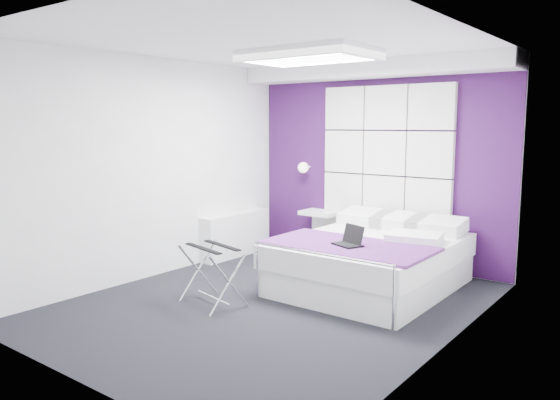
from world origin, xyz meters
The scene contains 15 objects.
floor centered at (0.00, 0.00, 0.00)m, with size 4.40×4.40×0.00m, color black.
ceiling centered at (0.00, 0.00, 2.60)m, with size 4.40×4.40×0.00m, color white.
wall_back centered at (0.00, 2.20, 1.30)m, with size 3.60×3.60×0.00m, color silver.
wall_left centered at (-1.80, 0.00, 1.30)m, with size 4.40×4.40×0.00m, color silver.
wall_right centered at (1.80, 0.00, 1.30)m, with size 4.40×4.40×0.00m, color silver.
accent_wall centered at (0.00, 2.19, 1.30)m, with size 3.58×0.02×2.58m, color #330E3F.
soffit centered at (0.00, 1.95, 2.50)m, with size 3.58×0.50×0.20m, color white.
headboard centered at (0.15, 2.14, 1.17)m, with size 1.80×0.08×2.30m, color silver, non-canonical shape.
skylight centered at (0.00, 0.60, 2.55)m, with size 1.36×0.86×0.12m, color white, non-canonical shape.
wall_lamp centered at (-1.05, 2.06, 1.22)m, with size 0.15×0.15×0.15m, color white.
radiator centered at (-1.69, 1.30, 0.30)m, with size 0.22×1.20×0.60m, color white.
bed centered at (0.53, 1.10, 0.31)m, with size 1.72×2.08×0.73m.
nightstand centered at (-0.76, 2.02, 0.61)m, with size 0.50×0.39×0.06m, color white.
luggage_rack centered at (-0.48, -0.38, 0.30)m, with size 0.61×0.45×0.60m.
laptop centered at (0.55, 0.56, 0.64)m, with size 0.29×0.21×0.21m.
Camera 1 is at (3.33, -4.24, 1.82)m, focal length 35.00 mm.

